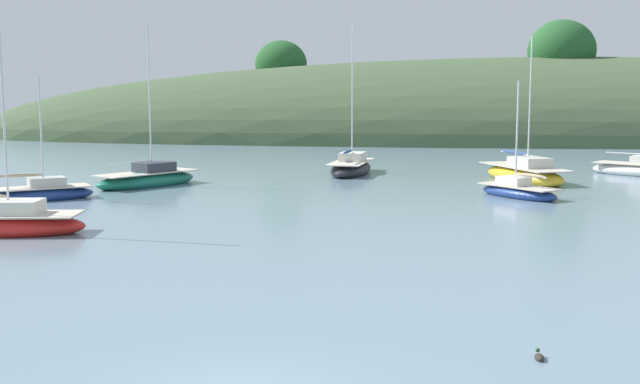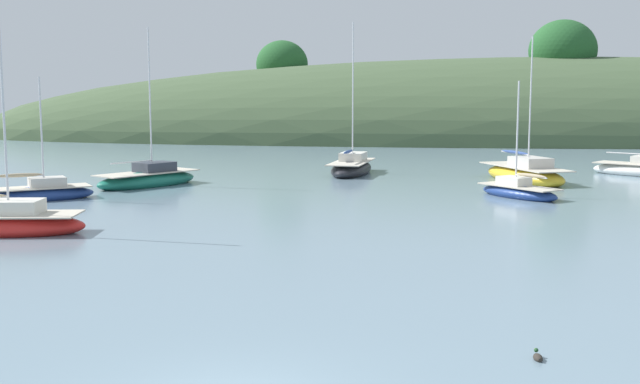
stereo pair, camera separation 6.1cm
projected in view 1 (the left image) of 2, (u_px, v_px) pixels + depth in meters
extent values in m
ellipsoid|color=#425638|center=(558.00, 139.00, 93.42)|extent=(150.00, 36.00, 20.07)
ellipsoid|color=#235628|center=(562.00, 50.00, 90.49)|extent=(8.05, 7.32, 7.32)
ellipsoid|color=#235628|center=(557.00, 59.00, 90.46)|extent=(4.44, 4.04, 4.04)
ellipsoid|color=#235628|center=(281.00, 64.00, 97.55)|extent=(6.73, 6.12, 6.12)
ellipsoid|color=navy|center=(519.00, 193.00, 39.59)|extent=(4.30, 5.01, 0.80)
cube|color=beige|center=(519.00, 186.00, 39.55)|extent=(3.96, 4.61, 0.06)
cube|color=silver|center=(513.00, 181.00, 39.85)|extent=(1.83, 1.93, 0.48)
cylinder|color=silver|center=(517.00, 134.00, 39.41)|extent=(0.09, 0.09, 5.51)
cylinder|color=silver|center=(531.00, 176.00, 38.80)|extent=(1.29, 1.72, 0.07)
ellipsoid|color=tan|center=(531.00, 175.00, 38.80)|extent=(1.35, 1.73, 0.20)
ellipsoid|color=gold|center=(524.00, 176.00, 46.99)|extent=(5.21, 8.35, 1.27)
cube|color=beige|center=(524.00, 167.00, 46.92)|extent=(4.79, 7.69, 0.06)
cube|color=beige|center=(530.00, 162.00, 46.27)|extent=(2.50, 2.97, 0.64)
cylinder|color=silver|center=(530.00, 103.00, 46.03)|extent=(0.09, 0.09, 7.95)
cylinder|color=silver|center=(514.00, 153.00, 48.03)|extent=(1.19, 3.15, 0.07)
ellipsoid|color=#2D4784|center=(514.00, 152.00, 48.02)|extent=(1.27, 3.07, 0.20)
ellipsoid|color=#232328|center=(351.00, 169.00, 51.45)|extent=(3.56, 7.47, 1.15)
cube|color=beige|center=(351.00, 162.00, 51.39)|extent=(3.27, 6.87, 0.06)
cube|color=silver|center=(353.00, 157.00, 51.90)|extent=(1.93, 2.52, 0.60)
cylinder|color=silver|center=(352.00, 93.00, 51.14)|extent=(0.09, 0.09, 9.39)
cylinder|color=silver|center=(348.00, 152.00, 50.19)|extent=(0.55, 2.98, 0.07)
ellipsoid|color=#2D4784|center=(348.00, 152.00, 50.18)|extent=(0.66, 2.89, 0.20)
ellipsoid|color=white|center=(640.00, 171.00, 50.52)|extent=(6.47, 5.73, 1.04)
cylinder|color=silver|center=(626.00, 153.00, 51.07)|extent=(2.19, 1.73, 0.07)
ellipsoid|color=red|center=(1.00, 226.00, 29.10)|extent=(6.68, 2.86, 1.04)
cube|color=beige|center=(0.00, 215.00, 29.04)|extent=(6.15, 2.63, 0.06)
cube|color=silver|center=(14.00, 207.00, 29.02)|extent=(2.21, 1.64, 0.56)
cylinder|color=silver|center=(3.00, 109.00, 28.54)|extent=(0.09, 0.09, 8.11)
ellipsoid|color=#196B56|center=(147.00, 181.00, 44.51)|extent=(5.85, 6.97, 1.10)
cube|color=beige|center=(147.00, 173.00, 44.44)|extent=(5.38, 6.41, 0.06)
cube|color=#333842|center=(154.00, 167.00, 44.83)|extent=(2.50, 2.67, 0.58)
cylinder|color=silver|center=(149.00, 100.00, 44.17)|extent=(0.09, 0.09, 8.47)
cylinder|color=silver|center=(131.00, 162.00, 43.51)|extent=(1.71, 2.40, 0.07)
ellipsoid|color=navy|center=(38.00, 195.00, 38.56)|extent=(5.65, 4.59, 0.88)
cube|color=beige|center=(38.00, 188.00, 38.51)|extent=(5.19, 4.22, 0.06)
cube|color=beige|center=(47.00, 182.00, 38.69)|extent=(2.15, 1.99, 0.51)
cylinder|color=silver|center=(41.00, 133.00, 38.28)|extent=(0.09, 0.09, 5.62)
cylinder|color=silver|center=(19.00, 176.00, 38.00)|extent=(1.98, 1.33, 0.07)
ellipsoid|color=tan|center=(19.00, 175.00, 38.00)|extent=(1.97, 1.38, 0.20)
ellipsoid|color=#2D2823|center=(539.00, 358.00, 15.21)|extent=(0.20, 0.35, 0.16)
sphere|color=#1E4723|center=(538.00, 350.00, 15.34)|extent=(0.09, 0.09, 0.09)
cone|color=gold|center=(537.00, 349.00, 15.41)|extent=(0.04, 0.05, 0.04)
cone|color=#2D2823|center=(542.00, 359.00, 15.06)|extent=(0.07, 0.08, 0.08)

